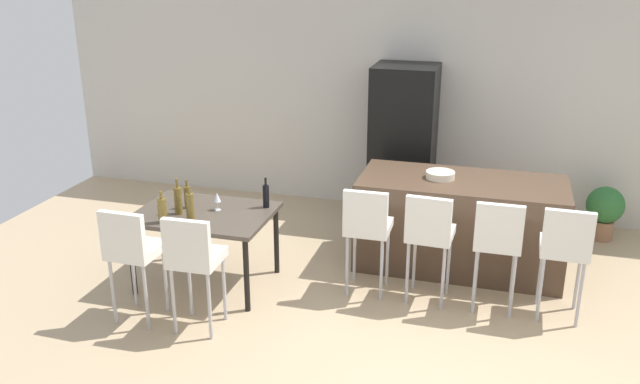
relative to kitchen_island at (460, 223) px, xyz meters
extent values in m
plane|color=tan|center=(-0.28, -1.16, -0.46)|extent=(10.00, 10.00, 0.00)
cube|color=beige|center=(-0.28, 1.57, 0.99)|extent=(10.00, 0.12, 2.90)
cube|color=#4C3828|center=(0.00, 0.00, 0.00)|extent=(2.01, 0.91, 0.92)
cube|color=white|center=(-0.78, -0.78, 0.19)|extent=(0.40, 0.40, 0.08)
cube|color=white|center=(-0.77, -0.95, 0.41)|extent=(0.40, 0.06, 0.36)
cylinder|color=#B2B2B7|center=(-0.94, -0.62, -0.16)|extent=(0.03, 0.03, 0.61)
cylinder|color=#B2B2B7|center=(-0.62, -0.62, -0.16)|extent=(0.03, 0.03, 0.61)
cylinder|color=#B2B2B7|center=(-0.93, -0.94, -0.16)|extent=(0.03, 0.03, 0.61)
cylinder|color=#B2B2B7|center=(-0.61, -0.94, -0.16)|extent=(0.03, 0.03, 0.61)
cube|color=white|center=(-0.21, -0.78, 0.19)|extent=(0.42, 0.42, 0.08)
cube|color=white|center=(-0.22, -0.95, 0.41)|extent=(0.40, 0.08, 0.36)
cylinder|color=#B2B2B7|center=(-0.36, -0.61, -0.16)|extent=(0.03, 0.03, 0.61)
cylinder|color=#B2B2B7|center=(-0.04, -0.63, -0.16)|extent=(0.03, 0.03, 0.61)
cylinder|color=#B2B2B7|center=(-0.38, -0.93, -0.16)|extent=(0.03, 0.03, 0.61)
cylinder|color=#B2B2B7|center=(-0.06, -0.95, -0.16)|extent=(0.03, 0.03, 0.61)
cube|color=white|center=(0.38, -0.78, 0.19)|extent=(0.40, 0.40, 0.08)
cube|color=white|center=(0.38, -0.95, 0.41)|extent=(0.40, 0.06, 0.36)
cylinder|color=#B2B2B7|center=(0.22, -0.62, -0.16)|extent=(0.03, 0.03, 0.61)
cylinder|color=#B2B2B7|center=(0.54, -0.62, -0.16)|extent=(0.03, 0.03, 0.61)
cylinder|color=#B2B2B7|center=(0.22, -0.94, -0.16)|extent=(0.03, 0.03, 0.61)
cylinder|color=#B2B2B7|center=(0.54, -0.94, -0.16)|extent=(0.03, 0.03, 0.61)
cube|color=white|center=(0.93, -0.78, 0.19)|extent=(0.41, 0.41, 0.08)
cube|color=white|center=(0.93, -0.95, 0.41)|extent=(0.40, 0.07, 0.36)
cylinder|color=#B2B2B7|center=(0.77, -0.61, -0.16)|extent=(0.03, 0.03, 0.61)
cylinder|color=#B2B2B7|center=(1.09, -0.62, -0.16)|extent=(0.03, 0.03, 0.61)
cylinder|color=#B2B2B7|center=(0.77, -0.93, -0.16)|extent=(0.03, 0.03, 0.61)
cylinder|color=#B2B2B7|center=(1.09, -0.94, -0.16)|extent=(0.03, 0.03, 0.61)
cube|color=#4C4238|center=(-2.29, -1.05, 0.26)|extent=(1.25, 0.91, 0.04)
cylinder|color=black|center=(-2.85, -0.66, -0.11)|extent=(0.05, 0.05, 0.70)
cylinder|color=black|center=(-1.72, -0.66, -0.11)|extent=(0.05, 0.05, 0.70)
cylinder|color=black|center=(-2.85, -1.45, -0.11)|extent=(0.05, 0.05, 0.70)
cylinder|color=black|center=(-1.72, -1.45, -0.11)|extent=(0.05, 0.05, 0.70)
cube|color=white|center=(-2.57, -1.81, 0.19)|extent=(0.41, 0.41, 0.08)
cube|color=white|center=(-2.57, -1.98, 0.41)|extent=(0.40, 0.07, 0.36)
cylinder|color=#B2B2B7|center=(-2.73, -1.64, -0.16)|extent=(0.03, 0.03, 0.61)
cylinder|color=#B2B2B7|center=(-2.41, -1.65, -0.16)|extent=(0.03, 0.03, 0.61)
cylinder|color=#B2B2B7|center=(-2.73, -1.96, -0.16)|extent=(0.03, 0.03, 0.61)
cylinder|color=#B2B2B7|center=(-2.41, -1.97, -0.16)|extent=(0.03, 0.03, 0.61)
cube|color=white|center=(-2.01, -1.81, 0.19)|extent=(0.41, 0.41, 0.08)
cube|color=white|center=(-2.00, -1.98, 0.41)|extent=(0.40, 0.07, 0.36)
cylinder|color=#B2B2B7|center=(-2.17, -1.65, -0.16)|extent=(0.03, 0.03, 0.61)
cylinder|color=#B2B2B7|center=(-1.85, -1.64, -0.16)|extent=(0.03, 0.03, 0.61)
cylinder|color=#B2B2B7|center=(-2.16, -1.97, -0.16)|extent=(0.03, 0.03, 0.61)
cylinder|color=#B2B2B7|center=(-1.84, -1.96, -0.16)|extent=(0.03, 0.03, 0.61)
cylinder|color=brown|center=(-2.48, -1.00, 0.38)|extent=(0.06, 0.06, 0.21)
cylinder|color=brown|center=(-2.48, -1.00, 0.52)|extent=(0.02, 0.02, 0.07)
cylinder|color=brown|center=(-2.53, -1.39, 0.39)|extent=(0.08, 0.08, 0.23)
cylinder|color=brown|center=(-2.53, -1.39, 0.54)|extent=(0.03, 0.03, 0.07)
cylinder|color=brown|center=(-2.32, -1.26, 0.40)|extent=(0.07, 0.07, 0.25)
cylinder|color=brown|center=(-2.32, -1.26, 0.56)|extent=(0.03, 0.03, 0.07)
cylinder|color=black|center=(-1.77, -0.78, 0.39)|extent=(0.06, 0.06, 0.22)
cylinder|color=black|center=(-1.77, -0.78, 0.54)|extent=(0.02, 0.02, 0.07)
cylinder|color=brown|center=(-2.49, -1.17, 0.41)|extent=(0.07, 0.07, 0.26)
cylinder|color=brown|center=(-2.49, -1.17, 0.58)|extent=(0.03, 0.03, 0.09)
cylinder|color=silver|center=(-2.18, -0.98, 0.28)|extent=(0.06, 0.06, 0.00)
cylinder|color=silver|center=(-2.18, -0.98, 0.32)|extent=(0.01, 0.01, 0.08)
cone|color=silver|center=(-2.18, -0.98, 0.41)|extent=(0.07, 0.07, 0.09)
cube|color=black|center=(-0.77, 1.13, 0.46)|extent=(0.72, 0.68, 1.84)
cylinder|color=beige|center=(-0.22, 0.00, 0.50)|extent=(0.29, 0.29, 0.07)
cylinder|color=#996B4C|center=(1.50, 1.12, -0.35)|extent=(0.24, 0.24, 0.22)
sphere|color=#2D6B33|center=(1.50, 1.12, -0.06)|extent=(0.41, 0.41, 0.41)
camera|label=1|loc=(0.33, -6.31, 2.55)|focal=37.24mm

